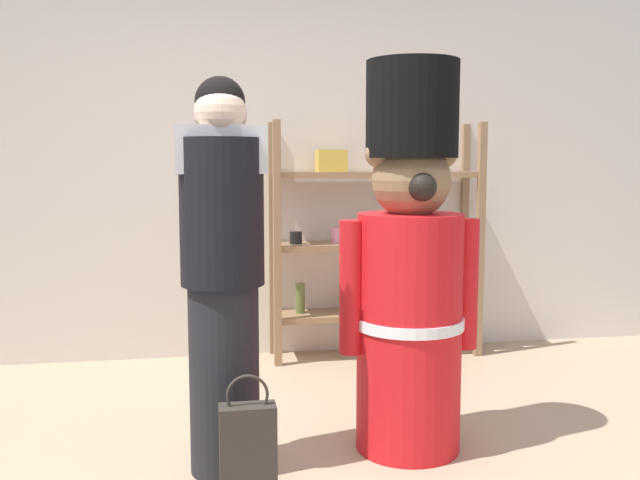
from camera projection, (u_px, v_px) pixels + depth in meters
name	position (u px, v px, depth m)	size (l,w,h in m)	color
back_wall	(262.00, 168.00, 4.79)	(6.40, 0.12, 2.60)	silver
merchandise_shelf	(375.00, 238.00, 4.75)	(1.45, 0.35, 1.61)	#93704C
teddy_bear_guard	(410.00, 273.00, 3.16)	(0.66, 0.50, 1.79)	red
person_shopper	(223.00, 271.00, 2.93)	(0.37, 0.35, 1.70)	black
shopping_bag	(248.00, 452.00, 2.70)	(0.22, 0.10, 0.52)	#332D28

